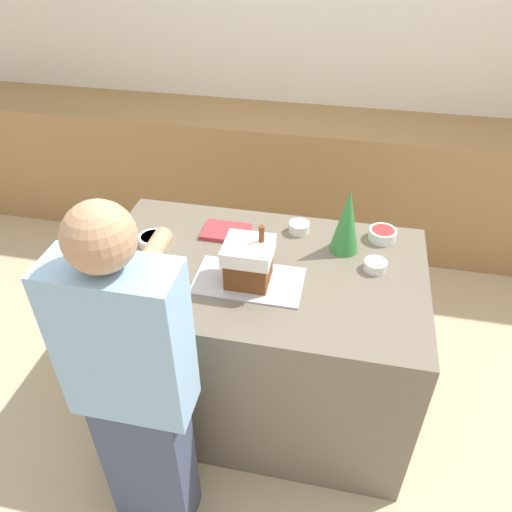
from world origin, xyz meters
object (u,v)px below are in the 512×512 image
at_px(decorative_tree, 347,221).
at_px(candy_bowl_behind_tray, 382,234).
at_px(candy_bowl_far_left, 153,240).
at_px(candy_bowl_near_tray_right, 299,227).
at_px(candy_bowl_near_tray_left, 375,265).
at_px(cookbook, 226,232).
at_px(gingerbread_house, 249,261).
at_px(baking_tray, 249,281).
at_px(person, 136,391).

height_order(decorative_tree, candy_bowl_behind_tray, decorative_tree).
xyz_separation_m(candy_bowl_far_left, candy_bowl_near_tray_right, (0.66, 0.24, 0.00)).
distance_m(candy_bowl_near_tray_left, candy_bowl_behind_tray, 0.25).
bearing_deg(decorative_tree, candy_bowl_near_tray_right, 155.43).
distance_m(decorative_tree, cookbook, 0.59).
height_order(gingerbread_house, decorative_tree, decorative_tree).
distance_m(candy_bowl_behind_tray, candy_bowl_near_tray_right, 0.40).
distance_m(gingerbread_house, cookbook, 0.40).
height_order(baking_tray, cookbook, cookbook).
bearing_deg(candy_bowl_near_tray_left, decorative_tree, 139.86).
xyz_separation_m(decorative_tree, cookbook, (-0.57, 0.02, -0.15)).
relative_size(baking_tray, gingerbread_house, 1.76).
bearing_deg(gingerbread_house, cookbook, 119.34).
height_order(decorative_tree, candy_bowl_near_tray_right, decorative_tree).
height_order(baking_tray, candy_bowl_far_left, candy_bowl_far_left).
bearing_deg(candy_bowl_behind_tray, decorative_tree, -145.29).
xyz_separation_m(candy_bowl_far_left, candy_bowl_near_tray_left, (1.03, 0.02, -0.00)).
height_order(gingerbread_house, candy_bowl_behind_tray, gingerbread_house).
relative_size(candy_bowl_near_tray_left, cookbook, 0.45).
distance_m(decorative_tree, candy_bowl_behind_tray, 0.25).
xyz_separation_m(candy_bowl_near_tray_left, person, (-0.81, -0.78, -0.10)).
height_order(gingerbread_house, candy_bowl_far_left, gingerbread_house).
bearing_deg(gingerbread_house, decorative_tree, 39.85).
bearing_deg(baking_tray, cookbook, 119.29).
xyz_separation_m(candy_bowl_near_tray_left, candy_bowl_behind_tray, (0.03, 0.24, 0.00)).
bearing_deg(candy_bowl_near_tray_left, person, -135.91).
bearing_deg(baking_tray, gingerbread_house, 31.08).
xyz_separation_m(gingerbread_house, candy_bowl_far_left, (-0.50, 0.18, -0.08)).
distance_m(gingerbread_house, candy_bowl_behind_tray, 0.71).
relative_size(candy_bowl_far_left, person, 0.09).
xyz_separation_m(candy_bowl_far_left, cookbook, (0.31, 0.16, -0.01)).
bearing_deg(candy_bowl_behind_tray, baking_tray, -141.69).
distance_m(candy_bowl_near_tray_right, person, 1.11).
relative_size(baking_tray, candy_bowl_near_tray_left, 4.64).
xyz_separation_m(cookbook, person, (-0.09, -0.92, -0.08)).
bearing_deg(cookbook, decorative_tree, -1.63).
height_order(candy_bowl_near_tray_left, person, person).
bearing_deg(cookbook, candy_bowl_behind_tray, 8.03).
bearing_deg(decorative_tree, baking_tray, -140.16).
relative_size(decorative_tree, candy_bowl_near_tray_left, 3.15).
relative_size(gingerbread_house, candy_bowl_near_tray_right, 2.64).
bearing_deg(candy_bowl_near_tray_left, candy_bowl_behind_tray, 83.25).
distance_m(baking_tray, candy_bowl_near_tray_right, 0.45).
xyz_separation_m(baking_tray, person, (-0.28, -0.59, -0.08)).
distance_m(baking_tray, candy_bowl_near_tray_left, 0.56).
bearing_deg(candy_bowl_far_left, cookbook, 26.54).
bearing_deg(candy_bowl_far_left, person, -74.22).
distance_m(candy_bowl_behind_tray, cookbook, 0.75).
height_order(decorative_tree, candy_bowl_far_left, decorative_tree).
bearing_deg(candy_bowl_behind_tray, candy_bowl_near_tray_right, -177.19).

